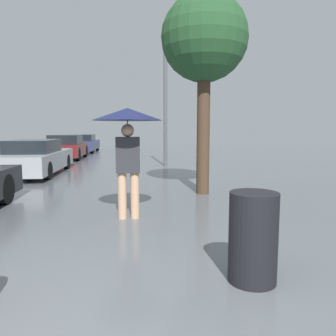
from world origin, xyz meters
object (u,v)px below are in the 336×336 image
at_px(street_lamp, 165,98).
at_px(trash_bin, 253,237).
at_px(tree, 204,41).
at_px(parked_car_second, 36,158).
at_px(pedestrian, 128,128).
at_px(parked_car_third, 66,148).
at_px(parked_car_farthest, 82,143).

xyz_separation_m(street_lamp, trash_bin, (-0.04, -10.41, -2.36)).
height_order(tree, street_lamp, street_lamp).
relative_size(parked_car_second, trash_bin, 4.86).
relative_size(parked_car_second, tree, 0.97).
bearing_deg(parked_car_second, pedestrian, -61.12).
bearing_deg(pedestrian, parked_car_third, 106.34).
xyz_separation_m(parked_car_farthest, trash_bin, (4.78, -19.52, -0.10)).
relative_size(tree, trash_bin, 5.00).
relative_size(parked_car_farthest, tree, 0.99).
height_order(street_lamp, trash_bin, street_lamp).
xyz_separation_m(pedestrian, parked_car_second, (-3.30, 5.98, -1.00)).
distance_m(parked_car_second, tree, 7.04).
bearing_deg(trash_bin, parked_car_second, 118.49).
bearing_deg(parked_car_third, parked_car_farthest, 89.98).
xyz_separation_m(pedestrian, parked_car_farthest, (-3.47, 17.01, -0.99)).
bearing_deg(pedestrian, street_lamp, 80.31).
distance_m(pedestrian, trash_bin, 3.03).
distance_m(pedestrian, parked_car_second, 6.91).
relative_size(pedestrian, tree, 0.41).
bearing_deg(tree, parked_car_farthest, 109.18).
bearing_deg(tree, parked_car_second, 142.09).
bearing_deg(parked_car_farthest, pedestrian, -78.47).
distance_m(parked_car_third, street_lamp, 6.62).
relative_size(pedestrian, parked_car_second, 0.42).
relative_size(parked_car_farthest, trash_bin, 4.97).
height_order(pedestrian, street_lamp, street_lamp).
distance_m(tree, street_lamp, 5.90).
xyz_separation_m(parked_car_farthest, street_lamp, (4.82, -9.11, 2.25)).
relative_size(pedestrian, parked_car_third, 0.50).
bearing_deg(street_lamp, parked_car_third, 140.77).
height_order(parked_car_farthest, tree, tree).
relative_size(parked_car_farthest, street_lamp, 0.90).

